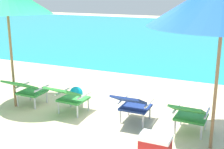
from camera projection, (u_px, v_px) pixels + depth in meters
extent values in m
plane|color=beige|center=(158.00, 72.00, 9.35)|extent=(40.00, 40.00, 0.00)
cube|color=teal|center=(202.00, 35.00, 16.72)|extent=(40.00, 18.00, 0.01)
cube|color=#338E3D|center=(32.00, 92.00, 6.63)|extent=(0.53, 0.51, 0.04)
cube|color=#338E3D|center=(20.00, 85.00, 6.23)|extent=(0.53, 0.53, 0.27)
cylinder|color=silver|center=(30.00, 94.00, 6.94)|extent=(0.04, 0.04, 0.26)
cylinder|color=silver|center=(47.00, 97.00, 6.77)|extent=(0.04, 0.04, 0.26)
cylinder|color=silver|center=(18.00, 100.00, 6.56)|extent=(0.04, 0.04, 0.26)
cylinder|color=silver|center=(35.00, 103.00, 6.40)|extent=(0.04, 0.04, 0.26)
cube|color=silver|center=(22.00, 85.00, 6.69)|extent=(0.04, 0.50, 0.03)
cube|color=silver|center=(42.00, 88.00, 6.50)|extent=(0.04, 0.50, 0.03)
cube|color=#338E3D|center=(73.00, 99.00, 6.21)|extent=(0.54, 0.52, 0.04)
cube|color=#338E3D|center=(62.00, 91.00, 5.82)|extent=(0.54, 0.53, 0.27)
cylinder|color=silver|center=(70.00, 101.00, 6.53)|extent=(0.04, 0.04, 0.26)
cylinder|color=silver|center=(88.00, 104.00, 6.34)|extent=(0.04, 0.04, 0.26)
cylinder|color=silver|center=(59.00, 108.00, 6.16)|extent=(0.04, 0.04, 0.26)
cylinder|color=silver|center=(77.00, 111.00, 5.97)|extent=(0.04, 0.04, 0.26)
cube|color=silver|center=(62.00, 91.00, 6.29)|extent=(0.05, 0.50, 0.03)
cube|color=silver|center=(84.00, 95.00, 6.07)|extent=(0.05, 0.50, 0.03)
cube|color=navy|center=(136.00, 107.00, 5.78)|extent=(0.53, 0.51, 0.04)
cube|color=navy|center=(129.00, 100.00, 5.38)|extent=(0.53, 0.52, 0.27)
cylinder|color=silver|center=(128.00, 109.00, 6.09)|extent=(0.04, 0.04, 0.26)
cylinder|color=silver|center=(150.00, 113.00, 5.92)|extent=(0.04, 0.04, 0.26)
cylinder|color=silver|center=(120.00, 117.00, 5.72)|extent=(0.04, 0.04, 0.26)
cylinder|color=silver|center=(143.00, 121.00, 5.55)|extent=(0.04, 0.04, 0.26)
cube|color=silver|center=(123.00, 99.00, 5.85)|extent=(0.04, 0.50, 0.03)
cube|color=silver|center=(149.00, 103.00, 5.65)|extent=(0.04, 0.50, 0.03)
cube|color=#338E3D|center=(191.00, 117.00, 5.33)|extent=(0.53, 0.51, 0.04)
cube|color=#338E3D|center=(187.00, 110.00, 4.94)|extent=(0.53, 0.53, 0.27)
cylinder|color=silver|center=(181.00, 118.00, 5.65)|extent=(0.04, 0.04, 0.26)
cylinder|color=silver|center=(206.00, 123.00, 5.46)|extent=(0.04, 0.04, 0.26)
cylinder|color=silver|center=(175.00, 127.00, 5.28)|extent=(0.04, 0.04, 0.26)
cylinder|color=silver|center=(201.00, 132.00, 5.10)|extent=(0.04, 0.04, 0.26)
cube|color=silver|center=(177.00, 108.00, 5.41)|extent=(0.04, 0.50, 0.03)
cube|color=silver|center=(207.00, 113.00, 5.19)|extent=(0.04, 0.50, 0.03)
cylinder|color=olive|center=(12.00, 62.00, 6.34)|extent=(0.05, 0.05, 1.93)
cone|color=#1E9E60|center=(7.00, 0.00, 6.01)|extent=(2.50, 2.49, 0.75)
cylinder|color=olive|center=(216.00, 90.00, 4.60)|extent=(0.05, 0.05, 1.93)
cone|color=blue|center=(224.00, 2.00, 4.26)|extent=(2.29, 2.29, 0.68)
sphere|color=#0A93AD|center=(76.00, 93.00, 6.93)|extent=(0.31, 0.31, 0.31)
cube|color=red|center=(155.00, 147.00, 4.62)|extent=(0.45, 0.30, 0.26)
cube|color=white|center=(155.00, 137.00, 4.58)|extent=(0.47, 0.32, 0.06)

